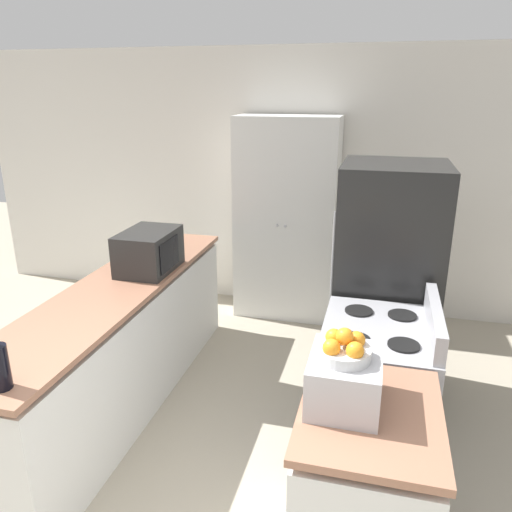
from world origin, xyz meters
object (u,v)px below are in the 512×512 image
at_px(pantry_cabinet, 286,219).
at_px(refrigerator, 386,285).
at_px(fruit_bowl, 344,348).
at_px(stove, 374,395).
at_px(microwave, 149,251).
at_px(toaster_oven, 344,380).

height_order(pantry_cabinet, refrigerator, pantry_cabinet).
bearing_deg(fruit_bowl, stove, 79.18).
relative_size(stove, fruit_bowl, 4.70).
height_order(stove, microwave, microwave).
distance_m(microwave, toaster_oven, 2.03).
distance_m(microwave, fruit_bowl, 2.04).
height_order(refrigerator, fruit_bowl, refrigerator).
bearing_deg(toaster_oven, microwave, 139.60).
xyz_separation_m(stove, fruit_bowl, (-0.15, -0.79, 0.72)).
xyz_separation_m(microwave, fruit_bowl, (1.54, -1.33, 0.12)).
bearing_deg(toaster_oven, pantry_cabinet, 105.96).
distance_m(stove, toaster_oven, 0.97).
relative_size(microwave, toaster_oven, 1.38).
distance_m(toaster_oven, fruit_bowl, 0.16).
bearing_deg(stove, toaster_oven, -100.36).
xyz_separation_m(pantry_cabinet, fruit_bowl, (0.79, -2.80, 0.20)).
bearing_deg(fruit_bowl, toaster_oven, 57.06).
xyz_separation_m(refrigerator, toaster_oven, (-0.17, -1.56, 0.16)).
xyz_separation_m(pantry_cabinet, stove, (0.94, -2.02, -0.52)).
bearing_deg(toaster_oven, refrigerator, 83.66).
xyz_separation_m(pantry_cabinet, microwave, (-0.75, -1.47, 0.08)).
xyz_separation_m(refrigerator, fruit_bowl, (-0.18, -1.58, 0.32)).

